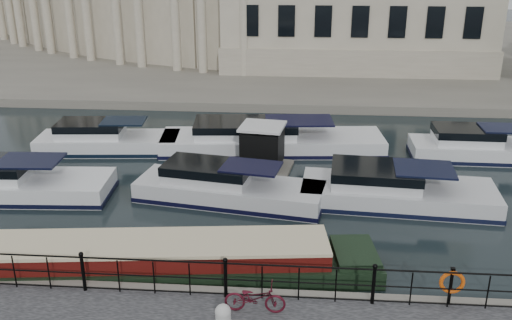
{
  "coord_description": "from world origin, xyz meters",
  "views": [
    {
      "loc": [
        1.88,
        -15.55,
        9.69
      ],
      "look_at": [
        0.5,
        2.0,
        3.0
      ],
      "focal_mm": 40.0,
      "sensor_mm": 36.0,
      "label": 1
    }
  ],
  "objects": [
    {
      "name": "life_ring_post",
      "position": [
        6.06,
        -2.17,
        1.24
      ],
      "size": [
        0.68,
        0.19,
        1.11
      ],
      "color": "black",
      "rests_on": "near_quay"
    },
    {
      "name": "railing",
      "position": [
        0.0,
        -2.25,
        1.2
      ],
      "size": [
        24.14,
        0.14,
        1.22
      ],
      "color": "black",
      "rests_on": "near_quay"
    },
    {
      "name": "mooring_bollard",
      "position": [
        0.1,
        -3.54,
        0.84
      ],
      "size": [
        0.56,
        0.56,
        0.63
      ],
      "color": "#BBBAB6",
      "rests_on": "near_quay"
    },
    {
      "name": "cabin_cruisers",
      "position": [
        -0.47,
        8.2,
        0.37
      ],
      "size": [
        28.1,
        9.87,
        1.99
      ],
      "color": "white",
      "rests_on": "ground_plane"
    },
    {
      "name": "bicycle",
      "position": [
        0.86,
        -2.87,
        0.98
      ],
      "size": [
        1.63,
        0.59,
        0.85
      ],
      "primitive_type": "imported",
      "rotation": [
        0.0,
        0.0,
        1.55
      ],
      "color": "#470C18",
      "rests_on": "near_quay"
    },
    {
      "name": "narrowboat",
      "position": [
        -3.53,
        -0.63,
        0.37
      ],
      "size": [
        16.26,
        3.92,
        1.59
      ],
      "rotation": [
        0.0,
        0.0,
        0.11
      ],
      "color": "black",
      "rests_on": "ground_plane"
    },
    {
      "name": "ground_plane",
      "position": [
        0.0,
        0.0,
        0.0
      ],
      "size": [
        160.0,
        160.0,
        0.0
      ],
      "primitive_type": "plane",
      "color": "black",
      "rests_on": "ground"
    },
    {
      "name": "harbour_hut",
      "position": [
        0.26,
        8.74,
        0.95
      ],
      "size": [
        2.89,
        2.51,
        2.16
      ],
      "rotation": [
        0.0,
        0.0,
        -0.14
      ],
      "color": "#6B665B",
      "rests_on": "ground_plane"
    },
    {
      "name": "far_bank",
      "position": [
        0.0,
        39.0,
        0.28
      ],
      "size": [
        120.0,
        42.0,
        0.55
      ],
      "primitive_type": "cube",
      "color": "#6B665B",
      "rests_on": "ground_plane"
    }
  ]
}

